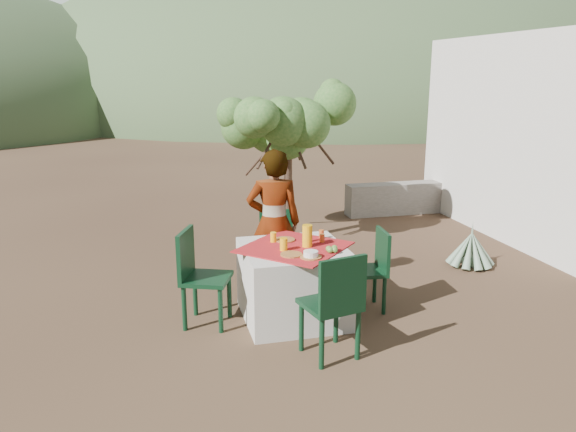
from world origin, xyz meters
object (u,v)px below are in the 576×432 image
(chair_left, at_px, (198,273))
(agave, at_px, (471,249))
(chair_near, at_px, (335,302))
(chair_right, at_px, (372,266))
(juice_pitcher, at_px, (307,236))
(shrub_tree, at_px, (291,132))
(table, at_px, (294,282))
(chair_far, at_px, (276,243))
(person, at_px, (274,223))

(chair_left, xyz_separation_m, agave, (3.59, 0.89, -0.32))
(chair_near, xyz_separation_m, chair_left, (-1.07, 1.03, -0.00))
(chair_right, bearing_deg, juice_pitcher, -82.08)
(shrub_tree, bearing_deg, juice_pitcher, -101.05)
(shrub_tree, relative_size, juice_pitcher, 9.25)
(chair_left, bearing_deg, chair_near, -111.95)
(table, distance_m, chair_far, 1.06)
(chair_far, distance_m, shrub_tree, 2.12)
(table, xyz_separation_m, shrub_tree, (0.67, 2.73, 1.24))
(chair_right, height_order, agave, chair_right)
(chair_right, xyz_separation_m, agave, (1.78, 0.97, -0.26))
(chair_right, bearing_deg, agave, 123.65)
(chair_near, bearing_deg, person, -96.65)
(chair_left, relative_size, agave, 1.49)
(chair_far, relative_size, chair_near, 0.89)
(agave, bearing_deg, chair_right, -151.43)
(chair_left, bearing_deg, chair_right, -70.95)
(chair_far, bearing_deg, agave, 16.02)
(chair_far, xyz_separation_m, agave, (2.59, -0.07, -0.26))
(person, bearing_deg, juice_pitcher, 112.68)
(chair_near, bearing_deg, chair_right, -140.71)
(table, xyz_separation_m, agave, (2.64, 0.98, -0.16))
(chair_near, bearing_deg, chair_left, -56.32)
(table, height_order, juice_pitcher, juice_pitcher)
(chair_right, relative_size, agave, 1.33)
(juice_pitcher, bearing_deg, agave, 21.86)
(chair_near, xyz_separation_m, juice_pitcher, (0.01, 0.90, 0.33))
(table, relative_size, shrub_tree, 0.63)
(chair_right, relative_size, shrub_tree, 0.42)
(chair_near, distance_m, shrub_tree, 3.86)
(shrub_tree, bearing_deg, chair_right, -86.04)
(chair_left, distance_m, juice_pitcher, 1.14)
(chair_far, relative_size, chair_right, 1.01)
(agave, bearing_deg, chair_far, 178.39)
(agave, distance_m, juice_pitcher, 2.78)
(chair_left, bearing_deg, person, -34.66)
(chair_left, bearing_deg, table, -73.76)
(table, bearing_deg, shrub_tree, 76.28)
(chair_near, xyz_separation_m, shrub_tree, (0.55, 3.66, 1.08))
(chair_far, xyz_separation_m, juice_pitcher, (0.08, -1.08, 0.39))
(person, xyz_separation_m, agave, (2.69, 0.29, -0.61))
(chair_near, bearing_deg, shrub_tree, -111.16)
(chair_right, distance_m, agave, 2.05)
(chair_near, bearing_deg, agave, -155.45)
(chair_left, bearing_deg, agave, -54.41)
(chair_near, distance_m, person, 1.66)
(chair_right, bearing_deg, shrub_tree, -170.96)
(table, bearing_deg, chair_right, 0.48)
(chair_right, height_order, shrub_tree, shrub_tree)
(chair_left, height_order, chair_right, chair_left)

